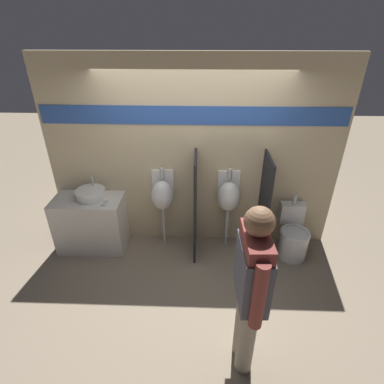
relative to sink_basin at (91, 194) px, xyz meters
name	(u,v)px	position (x,y,z in m)	size (l,w,h in m)	color
ground_plane	(192,262)	(1.44, -0.36, -0.89)	(16.00, 16.00, 0.00)	gray
display_wall	(193,157)	(1.44, 0.24, 0.47)	(4.04, 0.07, 2.70)	beige
sink_counter	(91,223)	(-0.05, -0.05, -0.47)	(0.97, 0.52, 0.83)	silver
sink_basin	(91,194)	(0.00, 0.00, 0.00)	(0.41, 0.41, 0.26)	white
cell_phone	(105,203)	(0.24, -0.16, -0.06)	(0.07, 0.14, 0.01)	#B7B7BC
divider_near_counter	(195,207)	(1.48, -0.09, -0.13)	(0.03, 0.60, 1.51)	black
divider_mid	(263,208)	(2.42, -0.09, -0.13)	(0.03, 0.60, 1.51)	black
urinal_near_counter	(163,195)	(1.01, 0.08, -0.05)	(0.33, 0.28, 1.23)	silver
urinal_far	(229,197)	(1.95, 0.08, -0.05)	(0.33, 0.28, 1.23)	silver
toilet	(293,237)	(2.89, -0.12, -0.60)	(0.42, 0.58, 0.86)	white
person_in_vest	(251,284)	(1.99, -1.75, 0.16)	(0.24, 0.63, 1.81)	gray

